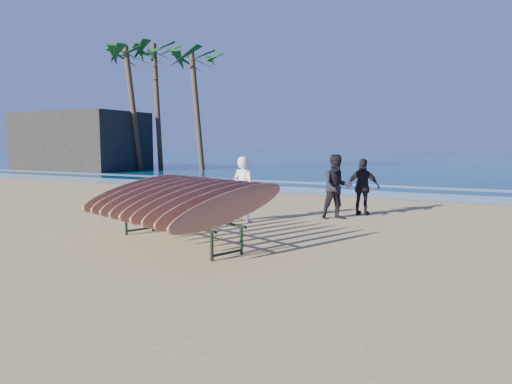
{
  "coord_description": "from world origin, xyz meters",
  "views": [
    {
      "loc": [
        4.22,
        -7.44,
        1.94
      ],
      "look_at": [
        0.0,
        0.8,
        0.95
      ],
      "focal_mm": 32.0,
      "sensor_mm": 36.0,
      "label": 1
    }
  ],
  "objects_px": {
    "palm_mid": "(196,61)",
    "person_dark_b": "(363,187)",
    "palm_right": "(156,54)",
    "person_white": "(244,189)",
    "palm_left": "(132,57)",
    "surfboard_rack": "(178,200)",
    "person_dark_a": "(337,187)",
    "building": "(80,141)"
  },
  "relations": [
    {
      "from": "palm_mid",
      "to": "person_dark_b",
      "type": "bearing_deg",
      "value": -43.16
    },
    {
      "from": "person_dark_b",
      "to": "palm_right",
      "type": "distance_m",
      "value": 25.32
    },
    {
      "from": "person_white",
      "to": "palm_left",
      "type": "bearing_deg",
      "value": -34.82
    },
    {
      "from": "person_white",
      "to": "palm_mid",
      "type": "height_order",
      "value": "palm_mid"
    },
    {
      "from": "palm_mid",
      "to": "palm_right",
      "type": "xyz_separation_m",
      "value": [
        -4.07,
        0.82,
        0.96
      ]
    },
    {
      "from": "palm_mid",
      "to": "surfboard_rack",
      "type": "bearing_deg",
      "value": -56.58
    },
    {
      "from": "person_dark_a",
      "to": "palm_left",
      "type": "bearing_deg",
      "value": 109.91
    },
    {
      "from": "person_dark_b",
      "to": "palm_right",
      "type": "height_order",
      "value": "palm_right"
    },
    {
      "from": "person_dark_a",
      "to": "building",
      "type": "xyz_separation_m",
      "value": [
        -23.61,
        13.01,
        1.25
      ]
    },
    {
      "from": "person_white",
      "to": "palm_right",
      "type": "bearing_deg",
      "value": -39.39
    },
    {
      "from": "palm_mid",
      "to": "palm_right",
      "type": "bearing_deg",
      "value": 168.57
    },
    {
      "from": "palm_left",
      "to": "palm_right",
      "type": "bearing_deg",
      "value": 85.74
    },
    {
      "from": "person_white",
      "to": "person_dark_b",
      "type": "bearing_deg",
      "value": -128.74
    },
    {
      "from": "person_white",
      "to": "palm_left",
      "type": "xyz_separation_m",
      "value": [
        -16.83,
        14.82,
        7.01
      ]
    },
    {
      "from": "person_white",
      "to": "building",
      "type": "height_order",
      "value": "building"
    },
    {
      "from": "person_dark_b",
      "to": "palm_mid",
      "type": "xyz_separation_m",
      "value": [
        -14.96,
        14.03,
        6.68
      ]
    },
    {
      "from": "palm_left",
      "to": "palm_right",
      "type": "height_order",
      "value": "palm_right"
    },
    {
      "from": "surfboard_rack",
      "to": "palm_left",
      "type": "relative_size",
      "value": 0.44
    },
    {
      "from": "person_dark_b",
      "to": "palm_mid",
      "type": "relative_size",
      "value": 0.18
    },
    {
      "from": "person_white",
      "to": "person_dark_a",
      "type": "distance_m",
      "value": 2.4
    },
    {
      "from": "person_white",
      "to": "person_dark_a",
      "type": "bearing_deg",
      "value": -137.48
    },
    {
      "from": "palm_left",
      "to": "palm_right",
      "type": "distance_m",
      "value": 2.47
    },
    {
      "from": "person_dark_b",
      "to": "palm_right",
      "type": "relative_size",
      "value": 0.16
    },
    {
      "from": "person_white",
      "to": "palm_left",
      "type": "distance_m",
      "value": 23.5
    },
    {
      "from": "building",
      "to": "person_dark_a",
      "type": "bearing_deg",
      "value": -28.87
    },
    {
      "from": "person_dark_a",
      "to": "palm_right",
      "type": "relative_size",
      "value": 0.18
    },
    {
      "from": "palm_left",
      "to": "person_white",
      "type": "bearing_deg",
      "value": -41.37
    },
    {
      "from": "person_dark_b",
      "to": "building",
      "type": "relative_size",
      "value": 0.16
    },
    {
      "from": "surfboard_rack",
      "to": "person_white",
      "type": "relative_size",
      "value": 2.36
    },
    {
      "from": "surfboard_rack",
      "to": "building",
      "type": "relative_size",
      "value": 0.41
    },
    {
      "from": "building",
      "to": "palm_mid",
      "type": "xyz_separation_m",
      "value": [
        9.08,
        1.97,
        5.37
      ]
    },
    {
      "from": "person_white",
      "to": "palm_left",
      "type": "relative_size",
      "value": 0.19
    },
    {
      "from": "surfboard_rack",
      "to": "palm_mid",
      "type": "bearing_deg",
      "value": 143.08
    },
    {
      "from": "person_dark_b",
      "to": "palm_left",
      "type": "relative_size",
      "value": 0.18
    },
    {
      "from": "person_white",
      "to": "palm_mid",
      "type": "relative_size",
      "value": 0.2
    },
    {
      "from": "person_white",
      "to": "person_dark_b",
      "type": "relative_size",
      "value": 1.06
    },
    {
      "from": "person_dark_a",
      "to": "palm_left",
      "type": "xyz_separation_m",
      "value": [
        -18.78,
        13.41,
        6.99
      ]
    },
    {
      "from": "building",
      "to": "surfboard_rack",
      "type": "bearing_deg",
      "value": -38.4
    },
    {
      "from": "person_white",
      "to": "person_dark_b",
      "type": "height_order",
      "value": "person_white"
    },
    {
      "from": "person_dark_b",
      "to": "building",
      "type": "xyz_separation_m",
      "value": [
        -24.04,
        12.07,
        1.31
      ]
    },
    {
      "from": "person_dark_a",
      "to": "person_dark_b",
      "type": "xyz_separation_m",
      "value": [
        0.44,
        0.95,
        -0.06
      ]
    },
    {
      "from": "person_dark_b",
      "to": "palm_left",
      "type": "distance_m",
      "value": 23.96
    }
  ]
}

